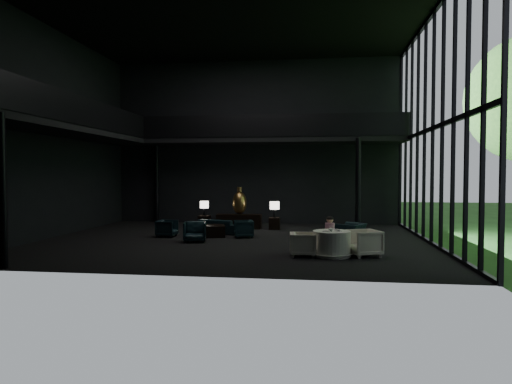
# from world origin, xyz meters

# --- Properties ---
(floor) EXTENTS (14.00, 12.00, 0.02)m
(floor) POSITION_xyz_m (0.00, 0.00, 0.00)
(floor) COLOR black
(floor) RESTS_ON ground
(ceiling) EXTENTS (14.00, 12.00, 0.02)m
(ceiling) POSITION_xyz_m (0.00, 0.00, 8.00)
(ceiling) COLOR black
(ceiling) RESTS_ON ground
(wall_back) EXTENTS (14.00, 0.04, 8.00)m
(wall_back) POSITION_xyz_m (0.00, 6.00, 4.00)
(wall_back) COLOR black
(wall_back) RESTS_ON ground
(wall_front) EXTENTS (14.00, 0.04, 8.00)m
(wall_front) POSITION_xyz_m (0.00, -6.00, 4.00)
(wall_front) COLOR black
(wall_front) RESTS_ON ground
(wall_left) EXTENTS (0.04, 12.00, 8.00)m
(wall_left) POSITION_xyz_m (-7.00, 0.00, 4.00)
(wall_left) COLOR black
(wall_left) RESTS_ON ground
(curtain_wall) EXTENTS (0.20, 12.00, 8.00)m
(curtain_wall) POSITION_xyz_m (6.95, 0.00, 4.00)
(curtain_wall) COLOR black
(curtain_wall) RESTS_ON ground
(mezzanine_left) EXTENTS (2.00, 12.00, 0.25)m
(mezzanine_left) POSITION_xyz_m (-6.00, 0.00, 4.00)
(mezzanine_left) COLOR black
(mezzanine_left) RESTS_ON wall_left
(mezzanine_back) EXTENTS (12.00, 2.00, 0.25)m
(mezzanine_back) POSITION_xyz_m (1.00, 5.00, 4.00)
(mezzanine_back) COLOR black
(mezzanine_back) RESTS_ON wall_back
(railing_left) EXTENTS (0.06, 12.00, 1.00)m
(railing_left) POSITION_xyz_m (-5.00, 0.00, 4.60)
(railing_left) COLOR black
(railing_left) RESTS_ON mezzanine_left
(railing_back) EXTENTS (12.00, 0.06, 1.00)m
(railing_back) POSITION_xyz_m (1.00, 4.00, 4.60)
(railing_back) COLOR black
(railing_back) RESTS_ON mezzanine_back
(column_sw) EXTENTS (0.24, 0.24, 4.00)m
(column_sw) POSITION_xyz_m (-5.00, -5.70, 2.00)
(column_sw) COLOR black
(column_sw) RESTS_ON floor
(column_nw) EXTENTS (0.24, 0.24, 4.00)m
(column_nw) POSITION_xyz_m (-5.00, 5.70, 2.00)
(column_nw) COLOR black
(column_nw) RESTS_ON floor
(column_ne) EXTENTS (0.24, 0.24, 4.00)m
(column_ne) POSITION_xyz_m (4.80, 4.00, 2.00)
(column_ne) COLOR black
(column_ne) RESTS_ON floor
(console) EXTENTS (2.00, 0.46, 0.64)m
(console) POSITION_xyz_m (-0.43, 3.56, 0.32)
(console) COLOR black
(console) RESTS_ON floor
(bronze_urn) EXTENTS (0.65, 0.65, 1.21)m
(bronze_urn) POSITION_xyz_m (-0.43, 3.72, 1.15)
(bronze_urn) COLOR #AE8824
(bronze_urn) RESTS_ON console
(side_table_left) EXTENTS (0.50, 0.50, 0.55)m
(side_table_left) POSITION_xyz_m (-2.03, 3.63, 0.28)
(side_table_left) COLOR black
(side_table_left) RESTS_ON floor
(table_lamp_left) EXTENTS (0.39, 0.39, 0.65)m
(table_lamp_left) POSITION_xyz_m (-2.03, 3.65, 1.02)
(table_lamp_left) COLOR black
(table_lamp_left) RESTS_ON side_table_left
(side_table_right) EXTENTS (0.47, 0.47, 0.52)m
(side_table_right) POSITION_xyz_m (1.17, 3.49, 0.26)
(side_table_right) COLOR black
(side_table_right) RESTS_ON floor
(table_lamp_right) EXTENTS (0.42, 0.42, 0.70)m
(table_lamp_right) POSITION_xyz_m (1.17, 3.49, 1.02)
(table_lamp_right) COLOR black
(table_lamp_right) RESTS_ON side_table_right
(sofa) EXTENTS (1.98, 1.14, 0.74)m
(sofa) POSITION_xyz_m (-0.99, 1.86, 0.37)
(sofa) COLOR black
(sofa) RESTS_ON floor
(lounge_armchair_west) EXTENTS (0.63, 0.67, 0.66)m
(lounge_armchair_west) POSITION_xyz_m (-2.73, 0.56, 0.33)
(lounge_armchair_west) COLOR black
(lounge_armchair_west) RESTS_ON floor
(lounge_armchair_east) EXTENTS (0.77, 0.80, 0.69)m
(lounge_armchair_east) POSITION_xyz_m (0.23, 0.76, 0.34)
(lounge_armchair_east) COLOR black
(lounge_armchair_east) RESTS_ON floor
(lounge_armchair_south) EXTENTS (0.93, 0.89, 0.82)m
(lounge_armchair_south) POSITION_xyz_m (-1.31, -0.61, 0.41)
(lounge_armchair_south) COLOR black
(lounge_armchair_south) RESTS_ON floor
(window_armchair) EXTENTS (0.94, 1.05, 0.77)m
(window_armchair) POSITION_xyz_m (4.25, 0.44, 0.38)
(window_armchair) COLOR black
(window_armchair) RESTS_ON floor
(coffee_table) EXTENTS (1.22, 1.22, 0.44)m
(coffee_table) POSITION_xyz_m (-1.04, 0.87, 0.22)
(coffee_table) COLOR black
(coffee_table) RESTS_ON floor
(dining_table) EXTENTS (1.26, 1.26, 0.75)m
(dining_table) POSITION_xyz_m (3.45, -2.84, 0.33)
(dining_table) COLOR white
(dining_table) RESTS_ON floor
(dining_chair_north) EXTENTS (0.85, 0.81, 0.74)m
(dining_chair_north) POSITION_xyz_m (3.53, -2.02, 0.37)
(dining_chair_north) COLOR beige
(dining_chair_north) RESTS_ON floor
(dining_chair_east) EXTENTS (1.16, 1.19, 0.96)m
(dining_chair_east) POSITION_xyz_m (4.39, -2.71, 0.48)
(dining_chair_east) COLOR beige
(dining_chair_east) RESTS_ON floor
(dining_chair_west) EXTENTS (0.75, 0.80, 0.77)m
(dining_chair_west) POSITION_xyz_m (2.61, -2.93, 0.38)
(dining_chair_west) COLOR beige
(dining_chair_west) RESTS_ON floor
(child) EXTENTS (0.30, 0.30, 0.65)m
(child) POSITION_xyz_m (3.42, -1.86, 0.77)
(child) COLOR #CE9FBA
(child) RESTS_ON dining_chair_north
(plate_a) EXTENTS (0.31, 0.31, 0.02)m
(plate_a) POSITION_xyz_m (3.29, -3.06, 0.76)
(plate_a) COLOR white
(plate_a) RESTS_ON dining_table
(plate_b) EXTENTS (0.27, 0.27, 0.01)m
(plate_b) POSITION_xyz_m (3.62, -2.63, 0.76)
(plate_b) COLOR white
(plate_b) RESTS_ON dining_table
(saucer) EXTENTS (0.17, 0.17, 0.01)m
(saucer) POSITION_xyz_m (3.67, -2.90, 0.76)
(saucer) COLOR white
(saucer) RESTS_ON dining_table
(coffee_cup) EXTENTS (0.09, 0.09, 0.06)m
(coffee_cup) POSITION_xyz_m (3.66, -2.97, 0.79)
(coffee_cup) COLOR white
(coffee_cup) RESTS_ON saucer
(cereal_bowl) EXTENTS (0.15, 0.15, 0.08)m
(cereal_bowl) POSITION_xyz_m (3.42, -2.71, 0.79)
(cereal_bowl) COLOR white
(cereal_bowl) RESTS_ON dining_table
(cream_pot) EXTENTS (0.07, 0.07, 0.07)m
(cream_pot) POSITION_xyz_m (3.42, -3.02, 0.79)
(cream_pot) COLOR #99999E
(cream_pot) RESTS_ON dining_table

